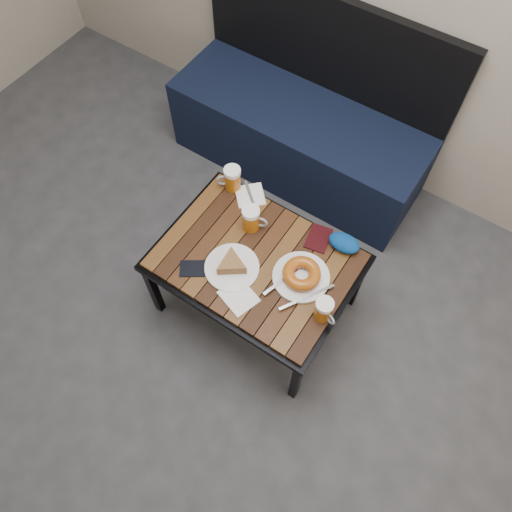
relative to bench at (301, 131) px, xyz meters
The scene contains 14 objects.
ground 1.79m from the bench, 87.95° to the right, with size 4.00×4.00×0.00m, color #2D2D30.
room_shell 1.94m from the bench, 87.14° to the right, with size 4.00×4.00×4.00m.
bench is the anchor object (origin of this frame).
cafe_table 0.96m from the bench, 71.51° to the right, with size 0.84×0.62×0.47m.
beer_mug_left 0.69m from the bench, 90.05° to the right, with size 0.12×0.10×0.12m.
beer_mug_centre 0.84m from the bench, 75.95° to the right, with size 0.12×0.09×0.13m.
beer_mug_right 1.20m from the bench, 55.61° to the right, with size 0.11×0.09×0.12m.
plate_pie 1.05m from the bench, 76.31° to the right, with size 0.23×0.23×0.06m.
plate_bagel 1.03m from the bench, 59.89° to the right, with size 0.26×0.30×0.07m.
napkin_left 0.68m from the bench, 81.46° to the right, with size 0.18×0.18×0.01m.
napkin_right 1.16m from the bench, 72.61° to the right, with size 0.17×0.16×0.01m.
passport_navy 1.11m from the bench, 84.45° to the right, with size 0.08×0.11×0.01m, color black.
passport_burgundy 0.84m from the bench, 54.71° to the right, with size 0.09×0.13×0.01m, color black.
knit_pouch 0.89m from the bench, 47.91° to the right, with size 0.14×0.09×0.06m, color #050A7E.
Camera 1 is at (0.81, 0.01, 2.32)m, focal length 35.00 mm.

